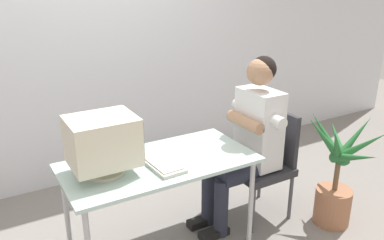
{
  "coord_description": "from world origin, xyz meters",
  "views": [
    {
      "loc": [
        -1.03,
        -2.2,
        1.89
      ],
      "look_at": [
        0.26,
        0.0,
        0.96
      ],
      "focal_mm": 36.93,
      "sensor_mm": 36.0,
      "label": 1
    }
  ],
  "objects_px": {
    "desk": "(160,169)",
    "office_chair": "(265,159)",
    "keyboard": "(159,162)",
    "potted_plant": "(336,179)",
    "person_seated": "(249,137)",
    "crt_monitor": "(103,142)"
  },
  "relations": [
    {
      "from": "desk",
      "to": "office_chair",
      "type": "relative_size",
      "value": 1.48
    },
    {
      "from": "keyboard",
      "to": "office_chair",
      "type": "bearing_deg",
      "value": 2.99
    },
    {
      "from": "keyboard",
      "to": "potted_plant",
      "type": "height_order",
      "value": "potted_plant"
    },
    {
      "from": "person_seated",
      "to": "potted_plant",
      "type": "height_order",
      "value": "person_seated"
    },
    {
      "from": "crt_monitor",
      "to": "person_seated",
      "type": "distance_m",
      "value": 1.16
    },
    {
      "from": "person_seated",
      "to": "office_chair",
      "type": "bearing_deg",
      "value": 0.0
    },
    {
      "from": "office_chair",
      "to": "potted_plant",
      "type": "xyz_separation_m",
      "value": [
        0.38,
        -0.41,
        -0.1
      ]
    },
    {
      "from": "keyboard",
      "to": "person_seated",
      "type": "distance_m",
      "value": 0.79
    },
    {
      "from": "crt_monitor",
      "to": "desk",
      "type": "bearing_deg",
      "value": -2.83
    },
    {
      "from": "crt_monitor",
      "to": "office_chair",
      "type": "xyz_separation_m",
      "value": [
        1.33,
        -0.01,
        -0.44
      ]
    },
    {
      "from": "desk",
      "to": "potted_plant",
      "type": "distance_m",
      "value": 1.42
    },
    {
      "from": "office_chair",
      "to": "person_seated",
      "type": "distance_m",
      "value": 0.3
    },
    {
      "from": "crt_monitor",
      "to": "potted_plant",
      "type": "bearing_deg",
      "value": -13.65
    },
    {
      "from": "office_chair",
      "to": "potted_plant",
      "type": "bearing_deg",
      "value": -46.79
    },
    {
      "from": "potted_plant",
      "to": "crt_monitor",
      "type": "bearing_deg",
      "value": 166.35
    },
    {
      "from": "keyboard",
      "to": "office_chair",
      "type": "height_order",
      "value": "office_chair"
    },
    {
      "from": "crt_monitor",
      "to": "potted_plant",
      "type": "relative_size",
      "value": 0.46
    },
    {
      "from": "keyboard",
      "to": "person_seated",
      "type": "xyz_separation_m",
      "value": [
        0.79,
        0.05,
        -0.0
      ]
    },
    {
      "from": "desk",
      "to": "office_chair",
      "type": "distance_m",
      "value": 0.97
    },
    {
      "from": "office_chair",
      "to": "potted_plant",
      "type": "distance_m",
      "value": 0.57
    },
    {
      "from": "desk",
      "to": "crt_monitor",
      "type": "relative_size",
      "value": 3.09
    },
    {
      "from": "desk",
      "to": "potted_plant",
      "type": "xyz_separation_m",
      "value": [
        1.34,
        -0.4,
        -0.26
      ]
    }
  ]
}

